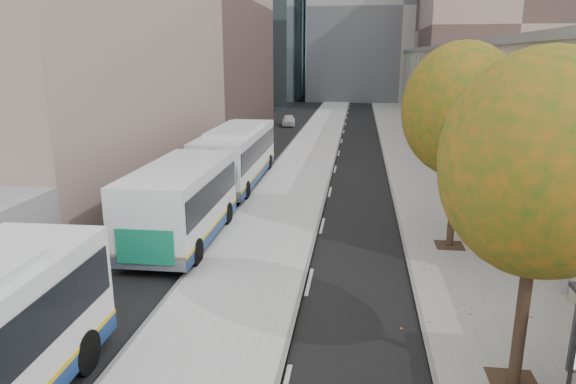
# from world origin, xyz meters

# --- Properties ---
(bus_platform) EXTENTS (4.25, 150.00, 0.15)m
(bus_platform) POSITION_xyz_m (-3.88, 35.00, 0.07)
(bus_platform) COLOR #B2B2B2
(bus_platform) RESTS_ON ground
(sidewalk) EXTENTS (4.75, 150.00, 0.08)m
(sidewalk) POSITION_xyz_m (4.12, 35.00, 0.04)
(sidewalk) COLOR gray
(sidewalk) RESTS_ON ground
(building_tan) EXTENTS (18.00, 92.00, 8.00)m
(building_tan) POSITION_xyz_m (15.50, 64.00, 4.00)
(building_tan) COLOR gray
(building_tan) RESTS_ON ground
(building_far_block) EXTENTS (30.00, 18.00, 30.00)m
(building_far_block) POSITION_xyz_m (6.00, 96.00, 15.00)
(building_far_block) COLOR #9D948F
(building_far_block) RESTS_ON ground
(tree_c) EXTENTS (4.20, 4.20, 7.28)m
(tree_c) POSITION_xyz_m (3.60, 13.00, 5.25)
(tree_c) COLOR #302217
(tree_c) RESTS_ON sidewalk
(tree_d) EXTENTS (4.40, 4.40, 7.60)m
(tree_d) POSITION_xyz_m (3.60, 22.00, 5.47)
(tree_d) COLOR #302217
(tree_d) RESTS_ON sidewalk
(bus_far) EXTENTS (3.05, 19.28, 3.21)m
(bus_far) POSITION_xyz_m (-7.24, 26.96, 1.75)
(bus_far) COLOR white
(bus_far) RESTS_ON ground
(distant_car) EXTENTS (1.86, 3.71, 1.21)m
(distant_car) POSITION_xyz_m (-7.80, 57.67, 0.61)
(distant_car) COLOR silver
(distant_car) RESTS_ON ground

